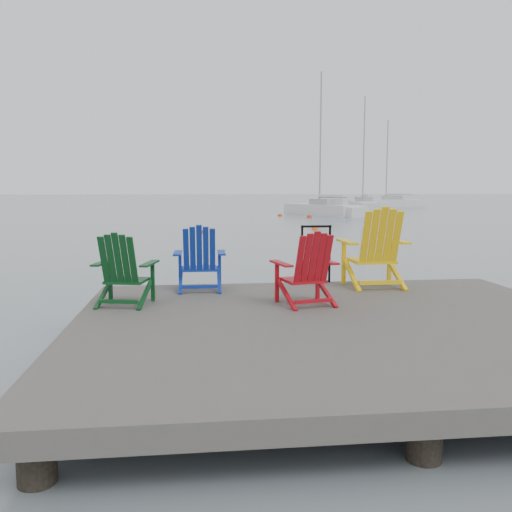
{
  "coord_description": "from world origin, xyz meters",
  "views": [
    {
      "loc": [
        -1.64,
        -5.76,
        1.95
      ],
      "look_at": [
        -0.61,
        3.1,
        0.85
      ],
      "focal_mm": 38.0,
      "sensor_mm": 36.0,
      "label": 1
    }
  ],
  "objects": [
    {
      "name": "chair_yellow",
      "position": [
        1.03,
        1.95,
        1.09
      ],
      "size": [
        0.93,
        0.87,
        1.17
      ],
      "rotation": [
        0.0,
        0.0,
        0.01
      ],
      "color": "yellow",
      "rests_on": "dock"
    },
    {
      "name": "sailboat_mid",
      "position": [
        14.79,
        45.59,
        0.36
      ],
      "size": [
        3.53,
        8.27,
        11.13
      ],
      "rotation": [
        0.0,
        0.0,
        -0.19
      ],
      "color": "silver",
      "rests_on": "ground"
    },
    {
      "name": "buoy_a",
      "position": [
        4.22,
        20.0,
        0.0
      ],
      "size": [
        0.33,
        0.33,
        0.33
      ],
      "primitive_type": "sphere",
      "color": "#F3550E",
      "rests_on": "ground"
    },
    {
      "name": "handrail",
      "position": [
        0.25,
        2.45,
        1.04
      ],
      "size": [
        0.48,
        0.04,
        0.9
      ],
      "color": "black",
      "rests_on": "dock"
    },
    {
      "name": "sailboat_near",
      "position": [
        8.13,
        34.62,
        0.36
      ],
      "size": [
        4.81,
        8.08,
        10.95
      ],
      "rotation": [
        0.0,
        0.0,
        0.38
      ],
      "color": "silver",
      "rests_on": "ground"
    },
    {
      "name": "sailboat_far",
      "position": [
        20.01,
        52.56,
        0.36
      ],
      "size": [
        7.13,
        2.84,
        9.78
      ],
      "rotation": [
        0.0,
        0.0,
        1.42
      ],
      "color": "white",
      "rests_on": "ground"
    },
    {
      "name": "buoy_c",
      "position": [
        6.3,
        30.92,
        0.0
      ],
      "size": [
        0.36,
        0.36,
        0.36
      ],
      "primitive_type": "sphere",
      "color": "red",
      "rests_on": "ground"
    },
    {
      "name": "dock",
      "position": [
        0.0,
        0.0,
        0.35
      ],
      "size": [
        6.0,
        5.0,
        1.4
      ],
      "color": "#2F2C2A",
      "rests_on": "ground"
    },
    {
      "name": "chair_red",
      "position": [
        -0.23,
        0.83,
        0.96
      ],
      "size": [
        0.84,
        0.79,
        0.92
      ],
      "rotation": [
        0.0,
        0.0,
        0.21
      ],
      "color": "#A50C15",
      "rests_on": "dock"
    },
    {
      "name": "buoy_b",
      "position": [
        -1.13,
        18.75,
        0.0
      ],
      "size": [
        0.34,
        0.34,
        0.34
      ],
      "primitive_type": "sphere",
      "color": "red",
      "rests_on": "ground"
    },
    {
      "name": "chair_green",
      "position": [
        -2.52,
        1.08,
        0.96
      ],
      "size": [
        0.82,
        0.78,
        0.91
      ],
      "rotation": [
        0.0,
        0.0,
        -0.21
      ],
      "color": "#0A3B16",
      "rests_on": "dock"
    },
    {
      "name": "buoy_d",
      "position": [
        4.63,
        33.3,
        0.0
      ],
      "size": [
        0.35,
        0.35,
        0.35
      ],
      "primitive_type": "sphere",
      "color": "red",
      "rests_on": "ground"
    },
    {
      "name": "chair_blue",
      "position": [
        -1.56,
        1.98,
        0.97
      ],
      "size": [
        0.75,
        0.7,
        0.93
      ],
      "rotation": [
        0.0,
        0.0,
        -0.02
      ],
      "color": "navy",
      "rests_on": "dock"
    },
    {
      "name": "ground",
      "position": [
        0.0,
        0.0,
        0.0
      ],
      "size": [
        400.0,
        400.0,
        0.0
      ],
      "primitive_type": "plane",
      "color": "slate",
      "rests_on": "ground"
    }
  ]
}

